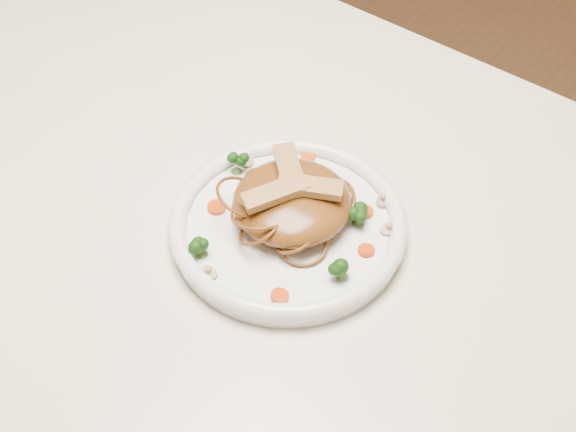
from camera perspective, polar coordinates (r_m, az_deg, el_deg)
The scene contains 19 objects.
table at distance 1.03m, azimuth -2.51°, elevation -2.28°, with size 1.20×0.80×0.75m.
plate at distance 0.91m, azimuth 0.00°, elevation -0.94°, with size 0.27×0.27×0.02m, color white.
noodle_mound at distance 0.89m, azimuth 0.29°, elevation 1.02°, with size 0.13×0.13×0.04m, color brown.
chicken_a at distance 0.87m, azimuth 1.59°, elevation 2.10°, with size 0.07×0.02×0.01m, color tan.
chicken_b at distance 0.89m, azimuth 0.09°, elevation 3.30°, with size 0.08×0.02×0.01m, color tan.
chicken_c at distance 0.86m, azimuth -0.87°, elevation 1.66°, with size 0.07×0.02×0.01m, color tan.
broccoli_0 at distance 0.89m, azimuth 5.06°, elevation 0.13°, with size 0.02×0.02×0.03m, color #153B0C, non-canonical shape.
broccoli_1 at distance 0.95m, azimuth -3.70°, elevation 3.91°, with size 0.03×0.03×0.03m, color #153B0C, non-canonical shape.
broccoli_2 at distance 0.87m, azimuth -6.22°, elevation -2.17°, with size 0.02×0.02×0.03m, color #153B0C, non-canonical shape.
broccoli_3 at distance 0.84m, azimuth 3.95°, elevation -3.74°, with size 0.03×0.03×0.03m, color #153B0C, non-canonical shape.
carrot_0 at distance 0.91m, azimuth 5.48°, elevation 0.31°, with size 0.02×0.02×0.01m, color red.
carrot_1 at distance 0.92m, azimuth -5.11°, elevation 0.62°, with size 0.02×0.02×0.01m, color red.
carrot_2 at distance 0.88m, azimuth 5.59°, elevation -2.43°, with size 0.02×0.02×0.01m, color red.
carrot_3 at distance 0.97m, azimuth 1.43°, elevation 4.25°, with size 0.02×0.02×0.01m, color red.
carrot_4 at distance 0.83m, azimuth -0.59°, elevation -5.71°, with size 0.02×0.02×0.01m, color red.
mushroom_0 at distance 0.86m, azimuth -5.70°, elevation -4.04°, with size 0.02×0.02×0.01m, color tan.
mushroom_1 at distance 0.90m, azimuth 7.23°, elevation -0.95°, with size 0.02×0.02×0.01m, color tan.
mushroom_2 at distance 0.97m, azimuth -3.05°, elevation 4.05°, with size 0.03×0.03×0.01m, color tan.
mushroom_3 at distance 0.93m, azimuth 6.80°, elevation 1.08°, with size 0.02×0.02×0.01m, color tan.
Camera 1 is at (0.44, -0.49, 1.44)m, focal length 49.99 mm.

